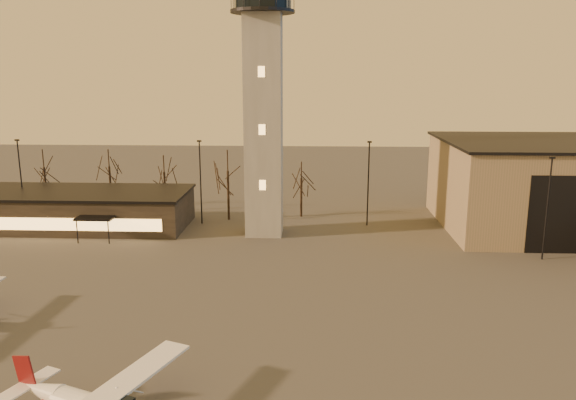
{
  "coord_description": "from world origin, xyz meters",
  "views": [
    {
      "loc": [
        5.44,
        -31.49,
        17.71
      ],
      "look_at": [
        3.44,
        13.0,
        7.73
      ],
      "focal_mm": 35.0,
      "sensor_mm": 36.0,
      "label": 1
    }
  ],
  "objects": [
    {
      "name": "hangar",
      "position": [
        36.0,
        33.98,
        5.15
      ],
      "size": [
        30.6,
        20.6,
        10.3
      ],
      "color": "#89745A",
      "rests_on": "ground"
    },
    {
      "name": "control_tower",
      "position": [
        0.0,
        30.0,
        16.33
      ],
      "size": [
        6.8,
        6.8,
        32.6
      ],
      "color": "gray",
      "rests_on": "ground"
    },
    {
      "name": "ground",
      "position": [
        0.0,
        0.0,
        0.0
      ],
      "size": [
        220.0,
        220.0,
        0.0
      ],
      "primitive_type": "plane",
      "color": "#3C3A37",
      "rests_on": "ground"
    },
    {
      "name": "terminal",
      "position": [
        -21.99,
        31.98,
        2.16
      ],
      "size": [
        25.4,
        12.2,
        4.3
      ],
      "color": "black",
      "rests_on": "ground"
    },
    {
      "name": "tree_row",
      "position": [
        -13.7,
        39.16,
        5.94
      ],
      "size": [
        37.2,
        9.2,
        8.8
      ],
      "color": "black",
      "rests_on": "ground"
    },
    {
      "name": "light_poles",
      "position": [
        0.5,
        31.0,
        5.41
      ],
      "size": [
        58.5,
        12.25,
        10.14
      ],
      "color": "black",
      "rests_on": "ground"
    }
  ]
}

